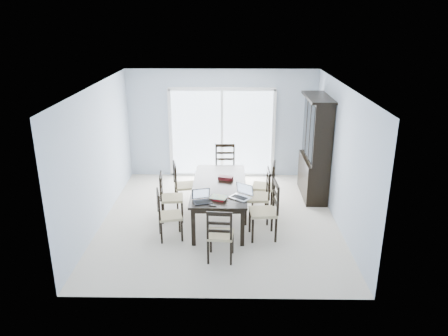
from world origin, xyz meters
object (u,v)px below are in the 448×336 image
Objects in this scene: chair_left_mid at (167,192)px; chair_end_far at (225,162)px; china_hutch at (315,149)px; chair_right_near at (269,204)px; cell_phone at (213,205)px; chair_left_far at (180,180)px; game_box at (226,178)px; chair_right_mid at (262,190)px; dining_table at (219,188)px; chair_left_near at (165,210)px; hot_tub at (203,145)px; chair_right_far at (268,180)px; chair_end_near at (220,230)px; laptop_silver at (240,195)px; laptop_dark at (203,200)px.

chair_end_far is at bearing 140.02° from chair_left_mid.
china_hutch is 2.28m from chair_right_near.
chair_left_mid reaches higher than cell_phone.
game_box is (0.93, -0.40, 0.20)m from chair_left_far.
chair_right_near is 1.00× the size of chair_right_mid.
dining_table is at bearing 40.32° from chair_left_far.
chair_left_near is at bearing -145.88° from china_hutch.
hot_tub is at bearing 166.58° from chair_left_mid.
china_hutch is 2.09× the size of chair_left_near.
chair_right_far is 9.17× the size of cell_phone.
chair_end_near is at bearing 165.55° from chair_right_far.
chair_end_far is 2.32m from laptop_silver.
chair_left_far reaches higher than game_box.
china_hutch reaches higher than laptop_silver.
chair_right_far reaches higher than game_box.
chair_right_near reaches higher than chair_end_near.
dining_table is 6.13× the size of laptop_dark.
cell_phone is (-0.47, -0.33, -0.05)m from laptop_silver.
chair_end_far is (-0.80, 2.30, -0.01)m from chair_right_near.
chair_right_mid is 1.79m from chair_end_far.
laptop_silver is 0.93m from game_box.
chair_left_near is 0.87× the size of chair_right_near.
chair_end_near is at bearing 28.80° from chair_left_mid.
chair_left_mid is 0.91× the size of chair_right_near.
chair_right_mid is 1.33m from cell_phone.
chair_right_near is 1.19m from game_box.
laptop_silver is (0.29, -2.29, 0.18)m from chair_end_far.
cell_phone is 0.45× the size of game_box.
china_hutch reaches higher than game_box.
chair_right_near is at bearing 64.38° from chair_left_mid.
dining_table is at bearing -81.51° from hot_tub.
chair_end_far is 0.61× the size of hot_tub.
dining_table is 1.96× the size of chair_right_far.
chair_end_near is (0.87, -2.14, -0.01)m from chair_left_far.
hot_tub is (-0.62, 1.96, -0.19)m from chair_end_far.
chair_right_near reaches higher than hot_tub.
chair_left_far reaches higher than laptop_silver.
dining_table is 0.79m from laptop_silver.
chair_left_near is 0.91m from cell_phone.
cell_phone is (0.85, -0.24, 0.20)m from chair_left_near.
hot_tub is at bearing 138.96° from laptop_silver.
game_box is (-0.86, -0.37, 0.19)m from chair_right_far.
chair_end_far is (-1.94, 0.37, -0.44)m from china_hutch.
laptop_silver is 1.55× the size of game_box.
chair_end_near is 2.54× the size of laptop_silver.
china_hutch is 2.04× the size of chair_end_near.
chair_left_near is 8.60× the size of cell_phone.
chair_left_near is 1.35m from laptop_silver.
china_hutch is at bearing 28.40° from game_box.
chair_right_far reaches higher than laptop_silver.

